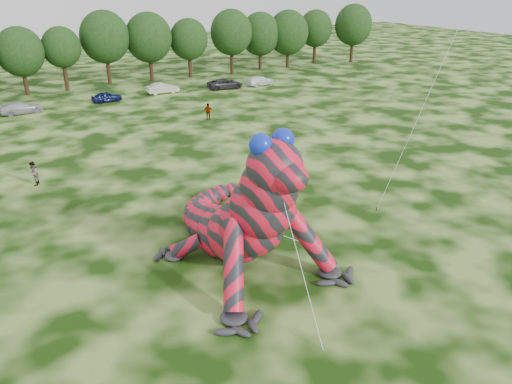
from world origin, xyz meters
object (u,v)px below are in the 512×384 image
object	(u,v)px
tree_11	(149,47)
car_7	(260,81)
tree_14	(260,41)
car_5	(163,88)
inflatable_gecko	(225,187)
tree_8	(22,61)
car_6	(225,84)
tree_15	(288,39)
car_4	(107,97)
tree_13	(231,42)
spectator_1	(33,174)
car_3	(21,108)
tree_16	(315,37)
spectator_3	(208,112)
tree_9	(63,59)
tree_17	(353,33)
tree_10	(106,48)
tree_12	(189,48)

from	to	relation	value
tree_11	car_7	world-z (taller)	tree_11
tree_14	car_5	distance (m)	24.00
inflatable_gecko	tree_14	world-z (taller)	tree_14
tree_8	car_6	bearing A→B (deg)	-21.37
tree_15	car_4	world-z (taller)	tree_15
tree_13	car_7	xyz separation A→B (m)	(-0.75, -10.38, -4.40)
tree_11	tree_14	size ratio (longest dim) A/B	1.07
tree_11	spectator_1	xyz separation A→B (m)	(-21.92, -35.53, -4.09)
spectator_1	car_3	bearing A→B (deg)	-164.28
tree_8	car_4	size ratio (longest dim) A/B	2.37
inflatable_gecko	tree_16	size ratio (longest dim) A/B	1.79
car_7	spectator_3	size ratio (longest dim) A/B	2.48
inflatable_gecko	tree_13	size ratio (longest dim) A/B	1.66
spectator_1	car_5	bearing A→B (deg)	162.62
tree_9	tree_17	xyz separation A→B (m)	(50.88, -0.68, 0.81)
tree_11	tree_16	distance (m)	31.69
tree_9	tree_11	distance (m)	12.77
tree_14	car_7	world-z (taller)	tree_14
tree_10	car_4	size ratio (longest dim) A/B	2.79
spectator_1	tree_10	bearing A→B (deg)	176.90
tree_13	tree_16	xyz separation A→B (m)	(18.32, 2.25, -0.38)
tree_8	spectator_1	xyz separation A→B (m)	(-3.91, -34.32, -3.53)
tree_16	tree_13	bearing A→B (deg)	-173.01
tree_12	spectator_1	distance (m)	45.11
tree_12	car_7	xyz separation A→B (m)	(6.37, -10.99, -3.82)
tree_15	tree_16	distance (m)	7.16
car_5	tree_9	bearing A→B (deg)	52.72
tree_8	tree_16	bearing A→B (deg)	2.75
tree_8	tree_16	world-z (taller)	tree_16
car_4	car_6	world-z (taller)	car_6
tree_13	tree_17	xyz separation A→B (m)	(24.82, -0.46, 0.08)
tree_13	tree_15	size ratio (longest dim) A/B	1.05
tree_8	inflatable_gecko	bearing A→B (deg)	-85.36
tree_10	tree_17	world-z (taller)	tree_10
tree_16	tree_8	bearing A→B (deg)	-177.25
tree_9	tree_14	xyz separation A→B (m)	(32.40, 1.38, 0.36)
tree_11	spectator_3	size ratio (longest dim) A/B	5.46
tree_15	tree_11	bearing A→B (deg)	179.02
tree_9	tree_15	size ratio (longest dim) A/B	0.90
inflatable_gecko	spectator_3	bearing A→B (deg)	59.24
tree_14	car_5	size ratio (longest dim) A/B	2.16
car_4	car_6	xyz separation A→B (m)	(16.76, -0.45, 0.06)
car_3	car_6	distance (m)	27.02
inflatable_gecko	car_7	xyz separation A→B (m)	(26.46, 40.78, -3.54)
tree_12	car_3	bearing A→B (deg)	-157.29
inflatable_gecko	tree_10	bearing A→B (deg)	74.36
tree_9	tree_13	bearing A→B (deg)	-0.48
car_4	car_6	bearing A→B (deg)	-97.14
tree_9	car_4	distance (m)	10.80
car_7	spectator_3	xyz separation A→B (m)	(-14.76, -13.50, 0.26)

